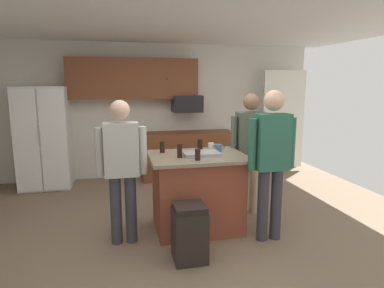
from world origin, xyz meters
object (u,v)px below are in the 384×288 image
(glass_pilsner, at_px, (180,151))
(mug_blue_stoneware, at_px, (219,148))
(person_elder_center, at_px, (122,163))
(refrigerator, at_px, (44,138))
(glass_dark_ale, at_px, (200,145))
(microwave_over_range, at_px, (187,104))
(person_guest_left, at_px, (272,155))
(trash_bin, at_px, (190,233))
(person_guest_by_door, at_px, (250,145))
(glass_short_whisky, at_px, (162,147))
(serving_tray, at_px, (201,154))
(mug_ceramic_white, at_px, (211,147))
(glass_stout_tall, at_px, (198,155))
(kitchen_island, at_px, (197,192))

(glass_pilsner, bearing_deg, mug_blue_stoneware, 23.60)
(person_elder_center, distance_m, glass_pilsner, 0.69)
(refrigerator, height_order, glass_dark_ale, refrigerator)
(microwave_over_range, xyz_separation_m, mug_blue_stoneware, (-0.06, -2.28, -0.44))
(person_guest_left, bearing_deg, glass_dark_ale, -17.05)
(trash_bin, bearing_deg, mug_blue_stoneware, 56.56)
(glass_dark_ale, bearing_deg, glass_pilsner, -132.27)
(person_elder_center, xyz_separation_m, person_guest_by_door, (1.76, 0.54, 0.03))
(mug_blue_stoneware, bearing_deg, glass_pilsner, -156.40)
(glass_short_whisky, relative_size, serving_tray, 0.33)
(glass_short_whisky, bearing_deg, mug_ceramic_white, -0.60)
(glass_short_whisky, bearing_deg, microwave_over_range, 70.17)
(person_elder_center, bearing_deg, glass_stout_tall, -17.94)
(glass_dark_ale, relative_size, serving_tray, 0.32)
(serving_tray, bearing_deg, glass_stout_tall, -112.52)
(serving_tray, xyz_separation_m, trash_bin, (-0.30, -0.70, -0.69))
(person_elder_center, bearing_deg, refrigerator, 106.72)
(kitchen_island, xyz_separation_m, trash_bin, (-0.26, -0.73, -0.19))
(refrigerator, relative_size, mug_ceramic_white, 14.31)
(person_elder_center, distance_m, mug_blue_stoneware, 1.28)
(mug_blue_stoneware, bearing_deg, serving_tray, -147.61)
(glass_stout_tall, bearing_deg, refrigerator, 129.73)
(glass_pilsner, height_order, trash_bin, glass_pilsner)
(glass_short_whisky, distance_m, glass_dark_ale, 0.51)
(person_guest_by_door, height_order, trash_bin, person_guest_by_door)
(kitchen_island, bearing_deg, person_guest_left, -31.89)
(glass_stout_tall, bearing_deg, person_guest_by_door, 35.21)
(kitchen_island, height_order, mug_blue_stoneware, mug_blue_stoneware)
(glass_stout_tall, xyz_separation_m, serving_tray, (0.10, 0.25, -0.04))
(person_guest_left, relative_size, trash_bin, 2.89)
(refrigerator, relative_size, microwave_over_range, 3.19)
(person_guest_left, relative_size, glass_pilsner, 11.29)
(glass_dark_ale, bearing_deg, trash_bin, -109.81)
(refrigerator, relative_size, person_elder_center, 1.08)
(refrigerator, bearing_deg, glass_stout_tall, -50.27)
(person_elder_center, relative_size, glass_pilsner, 10.63)
(kitchen_island, distance_m, glass_pilsner, 0.61)
(glass_stout_tall, xyz_separation_m, mug_blue_stoneware, (0.39, 0.43, -0.02))
(person_elder_center, bearing_deg, serving_tray, -2.30)
(person_guest_by_door, bearing_deg, person_guest_left, 61.33)
(mug_blue_stoneware, bearing_deg, glass_stout_tall, -131.95)
(refrigerator, xyz_separation_m, person_guest_left, (2.98, -2.78, 0.13))
(refrigerator, relative_size, serving_tray, 4.06)
(person_guest_left, relative_size, serving_tray, 4.01)
(mug_ceramic_white, bearing_deg, trash_bin, -117.66)
(mug_blue_stoneware, bearing_deg, microwave_over_range, 88.39)
(microwave_over_range, distance_m, glass_stout_tall, 2.77)
(kitchen_island, height_order, glass_pilsner, glass_pilsner)
(microwave_over_range, height_order, glass_short_whisky, microwave_over_range)
(mug_ceramic_white, relative_size, mug_blue_stoneware, 0.99)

